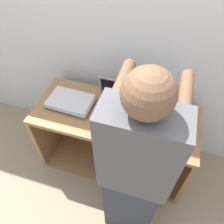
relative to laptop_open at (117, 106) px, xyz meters
The scene contains 8 objects.
ground_plane 0.84m from the laptop_open, 90.00° to the right, with size 12.00×12.00×0.00m, color gray.
wall_back 0.55m from the laptop_open, 90.00° to the left, with size 8.00×0.05×2.40m.
cart 0.41m from the laptop_open, 90.00° to the left, with size 1.34×0.56×0.72m.
laptop_open is the anchor object (origin of this frame).
laptop_stack_left 0.39m from the laptop_open, behind, with size 0.37×0.26×0.06m.
laptop_stack_right 0.39m from the laptop_open, ahead, with size 0.38×0.25×0.13m.
person 0.62m from the laptop_open, 64.33° to the right, with size 0.40×0.53×1.61m.
inventory_tag 0.41m from the laptop_open, 15.51° to the right, with size 0.06×0.02×0.01m.
Camera 1 is at (0.31, -0.82, 2.05)m, focal length 35.00 mm.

